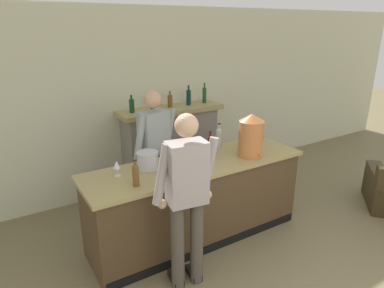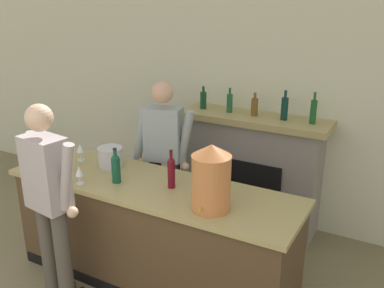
# 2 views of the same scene
# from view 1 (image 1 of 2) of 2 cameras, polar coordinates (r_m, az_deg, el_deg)

# --- Properties ---
(wall_back_panel) EXTENTS (12.00, 0.07, 2.75)m
(wall_back_panel) POSITION_cam_1_polar(r_m,az_deg,el_deg) (5.27, -8.46, 6.90)
(wall_back_panel) COLOR beige
(wall_back_panel) RESTS_ON ground_plane
(bar_counter) EXTENTS (2.66, 0.78, 0.98)m
(bar_counter) POSITION_cam_1_polar(r_m,az_deg,el_deg) (4.15, 0.82, -9.36)
(bar_counter) COLOR #4D3923
(bar_counter) RESTS_ON ground_plane
(fireplace_stone) EXTENTS (1.62, 0.52, 1.63)m
(fireplace_stone) POSITION_cam_1_polar(r_m,az_deg,el_deg) (5.38, -3.53, -0.53)
(fireplace_stone) COLOR gray
(fireplace_stone) RESTS_ON ground_plane
(person_customer) EXTENTS (0.65, 0.34, 1.77)m
(person_customer) POSITION_cam_1_polar(r_m,az_deg,el_deg) (3.19, -0.88, -8.74)
(person_customer) COLOR #4C463C
(person_customer) RESTS_ON ground_plane
(person_bartender) EXTENTS (0.65, 0.37, 1.75)m
(person_bartender) POSITION_cam_1_polar(r_m,az_deg,el_deg) (4.33, -6.19, -1.33)
(person_bartender) COLOR #373E44
(person_bartender) RESTS_ON ground_plane
(copper_dispenser) EXTENTS (0.30, 0.34, 0.52)m
(copper_dispenser) POSITION_cam_1_polar(r_m,az_deg,el_deg) (4.12, 9.81, 1.47)
(copper_dispenser) COLOR #C5743E
(copper_dispenser) RESTS_ON bar_counter
(ice_bucket_steel) EXTENTS (0.24, 0.24, 0.19)m
(ice_bucket_steel) POSITION_cam_1_polar(r_m,az_deg,el_deg) (3.79, -7.41, -2.69)
(ice_bucket_steel) COLOR silver
(ice_bucket_steel) RESTS_ON bar_counter
(wine_bottle_cabernet_heavy) EXTENTS (0.06, 0.06, 0.34)m
(wine_bottle_cabernet_heavy) POSITION_cam_1_polar(r_m,az_deg,el_deg) (4.02, 3.02, -0.45)
(wine_bottle_cabernet_heavy) COLOR #590D18
(wine_bottle_cabernet_heavy) RESTS_ON bar_counter
(wine_bottle_rose_blush) EXTENTS (0.08, 0.08, 0.31)m
(wine_bottle_rose_blush) POSITION_cam_1_polar(r_m,az_deg,el_deg) (3.67, -1.83, -2.49)
(wine_bottle_rose_blush) COLOR #114730
(wine_bottle_rose_blush) RESTS_ON bar_counter
(wine_bottle_port_short) EXTENTS (0.07, 0.07, 0.28)m
(wine_bottle_port_short) POSITION_cam_1_polar(r_m,az_deg,el_deg) (3.39, -9.38, -4.97)
(wine_bottle_port_short) COLOR brown
(wine_bottle_port_short) RESTS_ON bar_counter
(wine_bottle_riesling_slim) EXTENTS (0.08, 0.08, 0.33)m
(wine_bottle_riesling_slim) POSITION_cam_1_polar(r_m,az_deg,el_deg) (4.37, 4.50, 1.16)
(wine_bottle_riesling_slim) COLOR #B0B7B1
(wine_bottle_riesling_slim) RESTS_ON bar_counter
(wine_glass_near_bucket) EXTENTS (0.08, 0.08, 0.17)m
(wine_glass_near_bucket) POSITION_cam_1_polar(r_m,az_deg,el_deg) (3.64, -12.45, -3.48)
(wine_glass_near_bucket) COLOR silver
(wine_glass_near_bucket) RESTS_ON bar_counter
(wine_glass_mid_counter) EXTENTS (0.07, 0.07, 0.16)m
(wine_glass_mid_counter) POSITION_cam_1_polar(r_m,az_deg,el_deg) (3.42, -4.12, -4.74)
(wine_glass_mid_counter) COLOR silver
(wine_glass_mid_counter) RESTS_ON bar_counter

